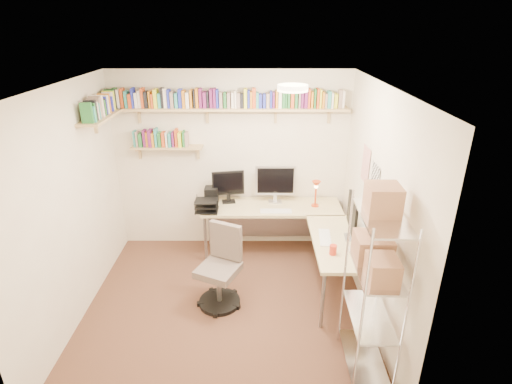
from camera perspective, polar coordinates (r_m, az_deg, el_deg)
ground at (r=4.84m, az=-4.25°, el=-15.94°), size 3.20×3.20×0.00m
room_shell at (r=4.05m, az=-4.82°, el=1.31°), size 3.24×3.04×2.52m
wall_shelves at (r=5.20m, az=-8.71°, el=11.60°), size 3.12×1.09×0.80m
corner_desk at (r=5.24m, az=3.17°, el=-3.21°), size 2.05×1.87×1.27m
office_chair at (r=4.69m, az=-5.04°, el=-11.29°), size 0.57×0.57×0.96m
wire_rack at (r=3.54m, az=16.83°, el=-8.57°), size 0.38×0.75×1.87m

